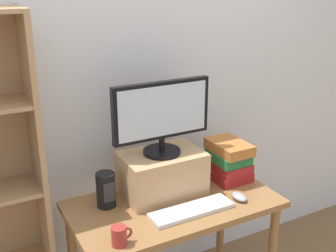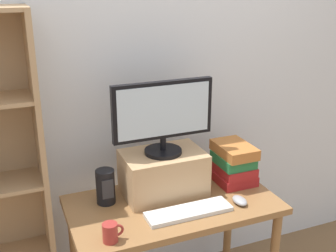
% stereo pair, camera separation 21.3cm
% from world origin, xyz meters
% --- Properties ---
extents(back_wall, '(7.00, 0.08, 2.60)m').
position_xyz_m(back_wall, '(0.00, 0.48, 1.30)').
color(back_wall, silver).
rests_on(back_wall, ground_plane).
extents(desk, '(1.10, 0.59, 0.77)m').
position_xyz_m(desk, '(0.00, 0.00, 0.66)').
color(desk, olive).
rests_on(desk, ground_plane).
extents(riser_box, '(0.44, 0.29, 0.24)m').
position_xyz_m(riser_box, '(-0.01, 0.12, 0.89)').
color(riser_box, tan).
rests_on(riser_box, desk).
extents(computer_monitor, '(0.54, 0.20, 0.39)m').
position_xyz_m(computer_monitor, '(-0.01, 0.11, 1.22)').
color(computer_monitor, black).
rests_on(computer_monitor, riser_box).
extents(keyboard, '(0.44, 0.13, 0.02)m').
position_xyz_m(keyboard, '(0.03, -0.14, 0.78)').
color(keyboard, silver).
rests_on(keyboard, desk).
extents(computer_mouse, '(0.06, 0.10, 0.04)m').
position_xyz_m(computer_mouse, '(0.32, -0.15, 0.79)').
color(computer_mouse, '#99999E').
rests_on(computer_mouse, desk).
extents(book_stack, '(0.21, 0.26, 0.23)m').
position_xyz_m(book_stack, '(0.41, 0.08, 0.89)').
color(book_stack, maroon).
rests_on(book_stack, desk).
extents(coffee_mug, '(0.10, 0.07, 0.09)m').
position_xyz_m(coffee_mug, '(-0.40, -0.22, 0.82)').
color(coffee_mug, '#9E2D28').
rests_on(coffee_mug, desk).
extents(desk_speaker, '(0.10, 0.10, 0.19)m').
position_xyz_m(desk_speaker, '(-0.33, 0.13, 0.86)').
color(desk_speaker, black).
rests_on(desk_speaker, desk).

